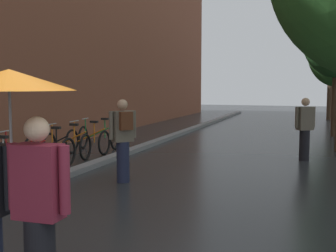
{
  "coord_description": "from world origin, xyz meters",
  "views": [
    {
      "loc": [
        1.74,
        -2.77,
        1.95
      ],
      "look_at": [
        -0.27,
        3.23,
        1.35
      ],
      "focal_mm": 46.32,
      "sensor_mm": 36.0,
      "label": 1
    }
  ],
  "objects_px": {
    "pedestrian_walking_midground": "(305,129)",
    "parked_bicycle_7": "(99,137)",
    "parked_bicycle_6": "(88,141)",
    "parked_bicycle_3": "(24,156)",
    "parked_bicycle_5": "(67,145)",
    "street_tree_5": "(331,54)",
    "pedestrian_walking_far": "(123,138)",
    "parked_bicycle_4": "(49,150)",
    "couple_under_umbrella": "(11,152)"
  },
  "relations": [
    {
      "from": "street_tree_5",
      "to": "parked_bicycle_4",
      "type": "bearing_deg",
      "value": -112.1
    },
    {
      "from": "couple_under_umbrella",
      "to": "pedestrian_walking_far",
      "type": "height_order",
      "value": "couple_under_umbrella"
    },
    {
      "from": "parked_bicycle_3",
      "to": "parked_bicycle_5",
      "type": "height_order",
      "value": "same"
    },
    {
      "from": "pedestrian_walking_midground",
      "to": "pedestrian_walking_far",
      "type": "height_order",
      "value": "pedestrian_walking_far"
    },
    {
      "from": "couple_under_umbrella",
      "to": "pedestrian_walking_midground",
      "type": "bearing_deg",
      "value": 75.43
    },
    {
      "from": "parked_bicycle_4",
      "to": "pedestrian_walking_midground",
      "type": "relative_size",
      "value": 0.67
    },
    {
      "from": "parked_bicycle_3",
      "to": "pedestrian_walking_far",
      "type": "relative_size",
      "value": 0.68
    },
    {
      "from": "pedestrian_walking_midground",
      "to": "pedestrian_walking_far",
      "type": "relative_size",
      "value": 0.98
    },
    {
      "from": "parked_bicycle_4",
      "to": "parked_bicycle_6",
      "type": "xyz_separation_m",
      "value": [
        0.06,
        1.8,
        0.0
      ]
    },
    {
      "from": "couple_under_umbrella",
      "to": "pedestrian_walking_midground",
      "type": "height_order",
      "value": "couple_under_umbrella"
    },
    {
      "from": "parked_bicycle_6",
      "to": "parked_bicycle_7",
      "type": "bearing_deg",
      "value": 100.77
    },
    {
      "from": "couple_under_umbrella",
      "to": "pedestrian_walking_far",
      "type": "relative_size",
      "value": 1.25
    },
    {
      "from": "parked_bicycle_3",
      "to": "pedestrian_walking_midground",
      "type": "bearing_deg",
      "value": 31.97
    },
    {
      "from": "parked_bicycle_3",
      "to": "parked_bicycle_4",
      "type": "xyz_separation_m",
      "value": [
        -0.01,
        1.0,
        0.0
      ]
    },
    {
      "from": "parked_bicycle_5",
      "to": "street_tree_5",
      "type": "bearing_deg",
      "value": 66.78
    },
    {
      "from": "parked_bicycle_6",
      "to": "pedestrian_walking_far",
      "type": "relative_size",
      "value": 0.65
    },
    {
      "from": "street_tree_5",
      "to": "parked_bicycle_7",
      "type": "bearing_deg",
      "value": -116.39
    },
    {
      "from": "parked_bicycle_4",
      "to": "parked_bicycle_6",
      "type": "distance_m",
      "value": 1.8
    },
    {
      "from": "parked_bicycle_5",
      "to": "pedestrian_walking_midground",
      "type": "relative_size",
      "value": 0.7
    },
    {
      "from": "street_tree_5",
      "to": "parked_bicycle_5",
      "type": "distance_m",
      "value": 18.02
    },
    {
      "from": "parked_bicycle_6",
      "to": "pedestrian_walking_midground",
      "type": "relative_size",
      "value": 0.67
    },
    {
      "from": "parked_bicycle_7",
      "to": "pedestrian_walking_far",
      "type": "height_order",
      "value": "pedestrian_walking_far"
    },
    {
      "from": "pedestrian_walking_midground",
      "to": "parked_bicycle_6",
      "type": "bearing_deg",
      "value": -171.57
    },
    {
      "from": "parked_bicycle_3",
      "to": "parked_bicycle_4",
      "type": "height_order",
      "value": "same"
    },
    {
      "from": "parked_bicycle_5",
      "to": "couple_under_umbrella",
      "type": "height_order",
      "value": "couple_under_umbrella"
    },
    {
      "from": "parked_bicycle_6",
      "to": "couple_under_umbrella",
      "type": "relative_size",
      "value": 0.52
    },
    {
      "from": "parked_bicycle_5",
      "to": "pedestrian_walking_midground",
      "type": "bearing_deg",
      "value": 17.07
    },
    {
      "from": "parked_bicycle_7",
      "to": "couple_under_umbrella",
      "type": "bearing_deg",
      "value": -66.78
    },
    {
      "from": "parked_bicycle_3",
      "to": "parked_bicycle_7",
      "type": "xyz_separation_m",
      "value": [
        -0.14,
        3.83,
        0.0
      ]
    },
    {
      "from": "parked_bicycle_6",
      "to": "pedestrian_walking_far",
      "type": "bearing_deg",
      "value": -50.4
    },
    {
      "from": "parked_bicycle_3",
      "to": "parked_bicycle_4",
      "type": "relative_size",
      "value": 1.04
    },
    {
      "from": "parked_bicycle_6",
      "to": "pedestrian_walking_far",
      "type": "height_order",
      "value": "pedestrian_walking_far"
    },
    {
      "from": "parked_bicycle_7",
      "to": "parked_bicycle_4",
      "type": "bearing_deg",
      "value": -87.22
    },
    {
      "from": "parked_bicycle_5",
      "to": "pedestrian_walking_far",
      "type": "distance_m",
      "value": 3.21
    },
    {
      "from": "street_tree_5",
      "to": "parked_bicycle_6",
      "type": "relative_size",
      "value": 4.79
    },
    {
      "from": "pedestrian_walking_far",
      "to": "parked_bicycle_4",
      "type": "bearing_deg",
      "value": 155.83
    },
    {
      "from": "street_tree_5",
      "to": "parked_bicycle_4",
      "type": "distance_m",
      "value": 18.78
    },
    {
      "from": "parked_bicycle_3",
      "to": "pedestrian_walking_midground",
      "type": "xyz_separation_m",
      "value": [
        5.87,
        3.66,
        0.45
      ]
    },
    {
      "from": "parked_bicycle_6",
      "to": "parked_bicycle_3",
      "type": "bearing_deg",
      "value": -91.05
    },
    {
      "from": "parked_bicycle_6",
      "to": "parked_bicycle_7",
      "type": "relative_size",
      "value": 0.94
    },
    {
      "from": "parked_bicycle_5",
      "to": "parked_bicycle_7",
      "type": "relative_size",
      "value": 0.99
    },
    {
      "from": "pedestrian_walking_midground",
      "to": "parked_bicycle_7",
      "type": "bearing_deg",
      "value": 178.42
    },
    {
      "from": "parked_bicycle_7",
      "to": "parked_bicycle_3",
      "type": "bearing_deg",
      "value": -87.84
    },
    {
      "from": "street_tree_5",
      "to": "parked_bicycle_5",
      "type": "height_order",
      "value": "street_tree_5"
    },
    {
      "from": "parked_bicycle_3",
      "to": "couple_under_umbrella",
      "type": "bearing_deg",
      "value": -53.84
    },
    {
      "from": "parked_bicycle_5",
      "to": "parked_bicycle_6",
      "type": "height_order",
      "value": "same"
    },
    {
      "from": "parked_bicycle_6",
      "to": "pedestrian_walking_far",
      "type": "xyz_separation_m",
      "value": [
        2.41,
        -2.91,
        0.51
      ]
    },
    {
      "from": "parked_bicycle_6",
      "to": "street_tree_5",
      "type": "bearing_deg",
      "value": 65.77
    },
    {
      "from": "street_tree_5",
      "to": "pedestrian_walking_far",
      "type": "xyz_separation_m",
      "value": [
        -4.49,
        -18.23,
        -2.83
      ]
    },
    {
      "from": "parked_bicycle_6",
      "to": "pedestrian_walking_midground",
      "type": "xyz_separation_m",
      "value": [
        5.82,
        0.86,
        0.45
      ]
    }
  ]
}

